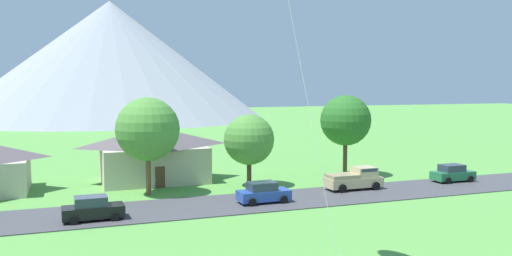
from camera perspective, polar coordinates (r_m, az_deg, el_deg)
The scene contains 10 objects.
road_strip at distance 41.77m, azimuth -5.23°, elevation -8.45°, with size 160.00×7.10×0.08m, color #424247.
mountain_far_west_ridge at distance 154.72m, azimuth -15.56°, elevation 7.15°, with size 86.19×86.19×33.00m, color #8E939E.
house_left_center at distance 52.91m, azimuth -11.15°, elevation -2.68°, with size 10.78×8.27×5.42m.
tree_left_of_center at distance 48.91m, azimuth -0.76°, elevation -1.28°, with size 4.75×4.75×6.81m.
tree_center at distance 55.23m, azimuth 9.74°, elevation 0.81°, with size 5.28×5.28×8.50m.
tree_right_of_center at distance 45.94m, azimuth -11.73°, elevation -0.14°, with size 5.52×5.52×8.50m.
parked_car_black_west_end at distance 38.85m, azimuth -17.39°, elevation -8.41°, with size 4.25×2.18×1.68m.
parked_car_blue_mid_west at distance 42.42m, azimuth 0.80°, elevation -7.08°, with size 4.25×2.17×1.68m.
parked_car_green_east_end at distance 54.94m, azimuth 20.64°, elevation -4.66°, with size 4.20×2.08×1.68m.
pickup_truck_sand_west_side at distance 48.50m, azimuth 10.72°, elevation -5.43°, with size 5.20×2.33×1.99m.
Camera 1 is at (-10.41, -7.90, 9.57)m, focal length 36.68 mm.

